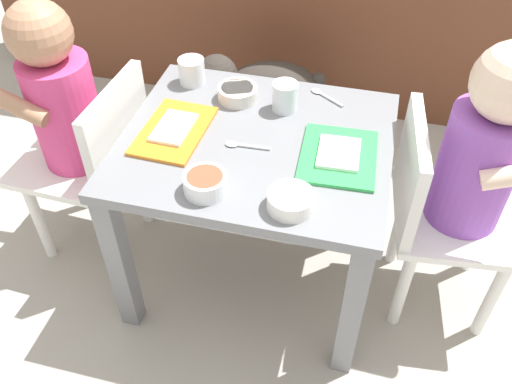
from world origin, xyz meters
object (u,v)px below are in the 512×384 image
object	(u,v)px
seated_child_right	(475,160)
spoon_by_left_tray	(243,146)
seated_child_left	(69,110)
water_cup_left	(285,98)
veggie_bowl_far	(291,200)
food_tray_left	(174,130)
spoon_by_right_tray	(324,95)
water_cup_right	(192,73)
dog	(262,88)
food_tray_right	(338,155)
cereal_bowl_right_side	(238,93)
veggie_bowl_near	(205,183)
dining_table	(256,168)

from	to	relation	value
seated_child_right	spoon_by_left_tray	world-z (taller)	seated_child_right
seated_child_left	seated_child_right	size ratio (longest dim) A/B	0.98
water_cup_left	veggie_bowl_far	xyz separation A→B (m)	(0.08, -0.31, -0.01)
food_tray_left	spoon_by_right_tray	xyz separation A→B (m)	(0.30, 0.22, -0.00)
seated_child_left	spoon_by_right_tray	distance (m)	0.60
water_cup_right	veggie_bowl_far	distance (m)	0.48
seated_child_right	dog	size ratio (longest dim) A/B	1.71
veggie_bowl_far	spoon_by_right_tray	xyz separation A→B (m)	(0.00, 0.38, -0.02)
dog	seated_child_left	bearing A→B (deg)	-121.08
food_tray_right	cereal_bowl_right_side	world-z (taller)	cereal_bowl_right_side
water_cup_left	water_cup_right	size ratio (longest dim) A/B	1.05
food_tray_right	cereal_bowl_right_side	bearing A→B (deg)	148.75
seated_child_right	water_cup_right	bearing A→B (deg)	167.47
dog	food_tray_left	xyz separation A→B (m)	(-0.06, -0.57, 0.24)
spoon_by_left_tray	water_cup_left	bearing A→B (deg)	70.55
spoon_by_right_tray	dog	bearing A→B (deg)	123.42
dog	cereal_bowl_right_side	distance (m)	0.49
water_cup_left	cereal_bowl_right_side	world-z (taller)	water_cup_left
veggie_bowl_near	spoon_by_left_tray	distance (m)	0.15
dining_table	water_cup_left	xyz separation A→B (m)	(0.04, 0.13, 0.11)
water_cup_right	dog	bearing A→B (deg)	77.32
seated_child_right	spoon_by_right_tray	distance (m)	0.37
water_cup_left	spoon_by_right_tray	xyz separation A→B (m)	(0.08, 0.07, -0.03)
food_tray_left	spoon_by_left_tray	world-z (taller)	food_tray_left
food_tray_right	veggie_bowl_far	distance (m)	0.18
dining_table	seated_child_left	xyz separation A→B (m)	(-0.45, 0.01, 0.07)
cereal_bowl_right_side	spoon_by_left_tray	world-z (taller)	cereal_bowl_right_side
water_cup_left	veggie_bowl_near	xyz separation A→B (m)	(-0.09, -0.31, -0.01)
dog	veggie_bowl_near	bearing A→B (deg)	-84.88
spoon_by_left_tray	dining_table	bearing A→B (deg)	56.84
veggie_bowl_far	cereal_bowl_right_side	distance (m)	0.38
seated_child_left	veggie_bowl_far	bearing A→B (deg)	-19.12
veggie_bowl_far	spoon_by_right_tray	bearing A→B (deg)	89.42
food_tray_left	food_tray_right	distance (m)	0.36
veggie_bowl_near	spoon_by_left_tray	bearing A→B (deg)	76.97
food_tray_left	spoon_by_left_tray	bearing A→B (deg)	-4.74
seated_child_right	cereal_bowl_right_side	distance (m)	0.54
veggie_bowl_near	dining_table	bearing A→B (deg)	73.09
seated_child_right	cereal_bowl_right_side	size ratio (longest dim) A/B	7.64
dining_table	dog	bearing A→B (deg)	102.22
dog	water_cup_right	bearing A→B (deg)	-102.68
seated_child_left	water_cup_left	world-z (taller)	seated_child_left
veggie_bowl_near	water_cup_right	bearing A→B (deg)	112.58
dining_table	spoon_by_left_tray	bearing A→B (deg)	-123.16
dining_table	cereal_bowl_right_side	world-z (taller)	cereal_bowl_right_side
cereal_bowl_right_side	veggie_bowl_far	bearing A→B (deg)	-59.39
dining_table	water_cup_right	bearing A→B (deg)	138.40
dog	veggie_bowl_far	distance (m)	0.82
seated_child_right	food_tray_right	bearing A→B (deg)	-168.80
water_cup_right	veggie_bowl_far	xyz separation A→B (m)	(0.32, -0.37, -0.01)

